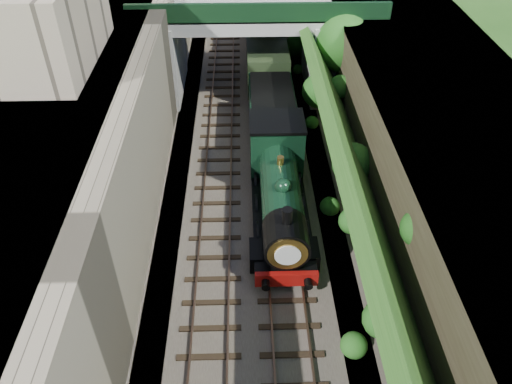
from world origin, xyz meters
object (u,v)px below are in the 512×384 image
locomotive (280,189)px  tender (272,117)px  road_bridge (264,36)px  tree (344,44)px

locomotive → tender: (-0.00, 7.36, -0.27)m
locomotive → tender: bearing=90.0°
tender → road_bridge: bearing=92.3°
locomotive → tree: bearing=66.8°
tender → tree: bearing=37.6°
road_bridge → locomotive: road_bridge is taller
tree → tender: 6.68m
tree → road_bridge: bearing=150.1°
locomotive → tender: 7.37m
road_bridge → tree: (4.97, -2.86, 0.57)m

